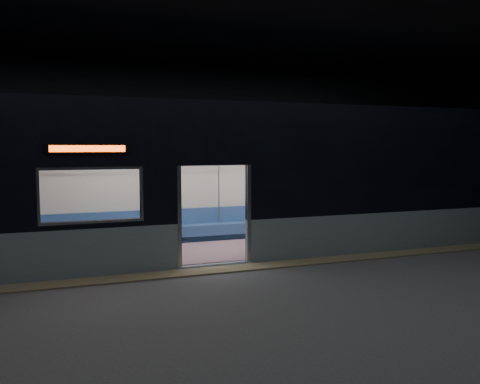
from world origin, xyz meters
TOP-DOWN VIEW (x-y plane):
  - station_floor at (0.00, 0.00)m, footprint 24.00×14.00m
  - station_envelope at (0.00, 0.00)m, footprint 24.00×14.00m
  - tactile_strip at (0.00, 0.55)m, footprint 22.80×0.50m
  - metro_car at (-0.00, 2.54)m, footprint 18.00×3.04m
  - passenger at (4.30, 3.55)m, footprint 0.40×0.68m
  - handbag at (4.32, 3.32)m, footprint 0.35×0.33m
  - transit_map at (4.82, 3.85)m, footprint 1.08×0.03m

SIDE VIEW (x-z plane):
  - station_floor at x=0.00m, z-range -0.01..0.00m
  - tactile_strip at x=0.00m, z-range 0.00..0.03m
  - handbag at x=4.32m, z-range 0.61..0.75m
  - passenger at x=4.30m, z-range 0.11..1.49m
  - transit_map at x=4.82m, z-range 1.15..1.85m
  - metro_car at x=0.00m, z-range 0.17..3.52m
  - station_envelope at x=0.00m, z-range 1.16..6.16m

